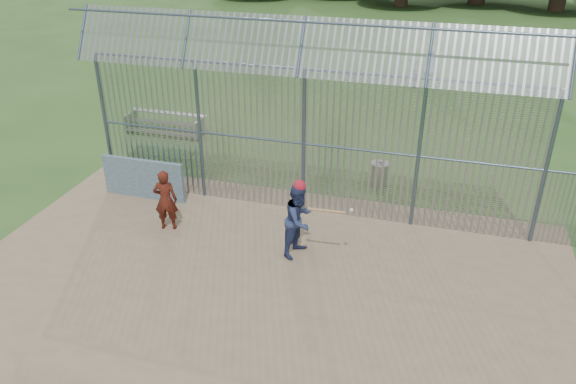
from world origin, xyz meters
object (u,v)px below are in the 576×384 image
(onlooker, at_px, (166,200))
(batter, at_px, (299,220))
(dugout_wall, at_px, (144,179))
(bleacher, at_px, (165,124))
(trash_can, at_px, (380,174))

(onlooker, bearing_deg, batter, 162.18)
(dugout_wall, distance_m, batter, 5.32)
(onlooker, xyz_separation_m, bleacher, (-3.22, 6.14, -0.45))
(dugout_wall, xyz_separation_m, trash_can, (6.45, 2.71, -0.24))
(bleacher, bearing_deg, batter, -42.64)
(batter, relative_size, onlooker, 1.11)
(batter, xyz_separation_m, onlooker, (-3.64, 0.18, -0.09))
(dugout_wall, relative_size, bleacher, 0.83)
(batter, height_order, onlooker, batter)
(dugout_wall, height_order, trash_can, dugout_wall)
(dugout_wall, distance_m, onlooker, 2.01)
(trash_can, bearing_deg, batter, -107.84)
(trash_can, height_order, bleacher, trash_can)
(trash_can, bearing_deg, onlooker, -140.72)
(dugout_wall, bearing_deg, onlooker, -43.99)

